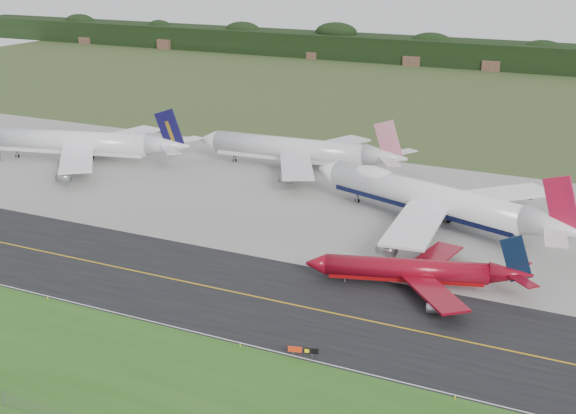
# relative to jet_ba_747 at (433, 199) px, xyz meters

# --- Properties ---
(ground) EXTENTS (600.00, 600.00, 0.00)m
(ground) POSITION_rel_jet_ba_747_xyz_m (-10.83, -44.77, -5.73)
(ground) COLOR #394620
(ground) RESTS_ON ground
(grass_verge) EXTENTS (400.00, 30.00, 0.01)m
(grass_verge) POSITION_rel_jet_ba_747_xyz_m (-10.83, -79.77, -5.72)
(grass_verge) COLOR #285A1A
(grass_verge) RESTS_ON ground
(taxiway) EXTENTS (400.00, 32.00, 0.02)m
(taxiway) POSITION_rel_jet_ba_747_xyz_m (-10.83, -48.77, -5.72)
(taxiway) COLOR black
(taxiway) RESTS_ON ground
(apron) EXTENTS (400.00, 78.00, 0.01)m
(apron) POSITION_rel_jet_ba_747_xyz_m (-10.83, 6.23, -5.72)
(apron) COLOR gray
(apron) RESTS_ON ground
(taxiway_centreline) EXTENTS (400.00, 0.40, 0.00)m
(taxiway_centreline) POSITION_rel_jet_ba_747_xyz_m (-10.83, -48.77, -5.70)
(taxiway_centreline) COLOR orange
(taxiway_centreline) RESTS_ON taxiway
(taxiway_edge_line) EXTENTS (400.00, 0.25, 0.00)m
(taxiway_edge_line) POSITION_rel_jet_ba_747_xyz_m (-10.83, -64.27, -5.70)
(taxiway_edge_line) COLOR silver
(taxiway_edge_line) RESTS_ON taxiway
(horizon_treeline) EXTENTS (700.00, 25.00, 12.00)m
(horizon_treeline) POSITION_rel_jet_ba_747_xyz_m (-10.83, 228.99, -0.26)
(horizon_treeline) COLOR black
(horizon_treeline) RESTS_ON ground
(jet_ba_747) EXTENTS (65.05, 52.44, 16.83)m
(jet_ba_747) POSITION_rel_jet_ba_747_xyz_m (0.00, 0.00, 0.00)
(jet_ba_747) COLOR white
(jet_ba_747) RESTS_ON ground
(jet_red_737) EXTENTS (38.25, 30.43, 10.54)m
(jet_red_737) POSITION_rel_jet_ba_747_xyz_m (7.39, -32.43, -2.81)
(jet_red_737) COLOR maroon
(jet_red_737) RESTS_ON ground
(jet_navy_gold) EXTENTS (60.84, 52.01, 15.86)m
(jet_navy_gold) POSITION_rel_jet_ba_747_xyz_m (-99.54, 7.24, -0.52)
(jet_navy_gold) COLOR white
(jet_navy_gold) RESTS_ON ground
(jet_star_tail) EXTENTS (58.59, 49.02, 15.46)m
(jet_star_tail) POSITION_rel_jet_ba_747_xyz_m (-43.73, 26.36, -0.57)
(jet_star_tail) COLOR silver
(jet_star_tail) RESTS_ON ground
(taxiway_sign) EXTENTS (4.35, 1.33, 1.49)m
(taxiway_sign) POSITION_rel_jet_ba_747_xyz_m (0.13, -63.86, -4.68)
(taxiway_sign) COLOR slate
(taxiway_sign) RESTS_ON ground
(edge_marker_left) EXTENTS (0.16, 0.16, 0.50)m
(edge_marker_left) POSITION_rel_jet_ba_747_xyz_m (-46.62, -65.27, -5.48)
(edge_marker_left) COLOR yellow
(edge_marker_left) RESTS_ON ground
(edge_marker_center) EXTENTS (0.16, 0.16, 0.50)m
(edge_marker_center) POSITION_rel_jet_ba_747_xyz_m (-9.51, -65.27, -5.48)
(edge_marker_center) COLOR yellow
(edge_marker_center) RESTS_ON ground
(edge_marker_right) EXTENTS (0.16, 0.16, 0.50)m
(edge_marker_right) POSITION_rel_jet_ba_747_xyz_m (22.88, -65.27, -5.48)
(edge_marker_right) COLOR yellow
(edge_marker_right) RESTS_ON ground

